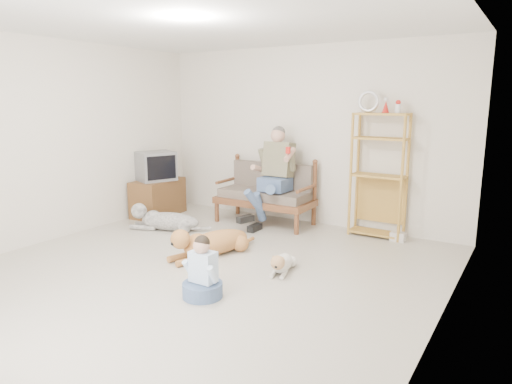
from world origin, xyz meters
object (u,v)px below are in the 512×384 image
Objects in this scene: etagere at (378,174)px; tv_stand at (158,197)px; loveseat at (267,192)px; golden_retriever at (209,243)px.

tv_stand is (-3.46, -0.76, -0.59)m from etagere.
loveseat is 1.60× the size of tv_stand.
etagere is (1.68, 0.19, 0.40)m from loveseat.
tv_stand is at bearing -163.07° from loveseat.
golden_retriever is (1.99, -1.17, -0.13)m from tv_stand.
etagere is at bearing 6.97° from tv_stand.
etagere is at bearing 5.27° from loveseat.
tv_stand is (-1.77, -0.58, -0.19)m from loveseat.
etagere is at bearing 70.21° from golden_retriever.
loveseat is at bearing 12.51° from tv_stand.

